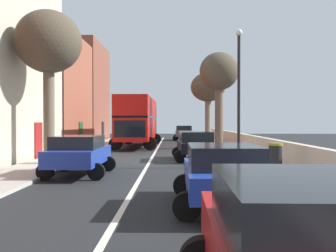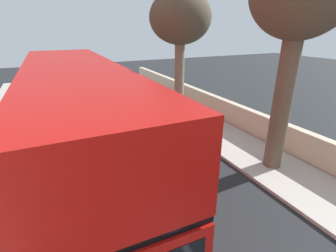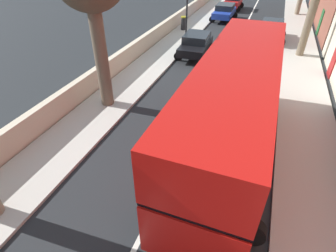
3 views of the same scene
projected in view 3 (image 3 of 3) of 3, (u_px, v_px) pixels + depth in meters
name	position (u px, v px, depth m)	size (l,w,h in m)	color
ground_plane	(227.00, 62.00, 18.99)	(84.00, 84.00, 0.00)	black
road_centre_line	(227.00, 62.00, 18.98)	(0.16, 54.00, 0.01)	silver
sidewalk_left	(302.00, 72.00, 17.56)	(2.60, 60.00, 0.12)	#B2ADA3
sidewalk_right	(163.00, 53.00, 20.35)	(2.60, 60.00, 0.12)	#B2ADA3
boundary_wall_right	(144.00, 43.00, 20.46)	(0.36, 54.00, 1.24)	beige
double_decker_bus	(234.00, 105.00, 9.63)	(3.65, 10.68, 4.06)	#B2110D
parked_car_red_right_0	(233.00, 1.00, 32.33)	(2.44, 3.97, 1.66)	#AD1919
parked_car_blue_right_1	(224.00, 11.00, 28.06)	(2.53, 4.15, 1.59)	#1E389E
parked_car_black_right_2	(196.00, 44.00, 19.54)	(2.65, 4.09, 1.59)	black
parked_car_blue_left_3	(272.00, 29.00, 22.55)	(2.54, 3.98, 1.60)	#1E389E
litter_bin_right	(184.00, 23.00, 24.93)	(0.55, 0.55, 1.19)	black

